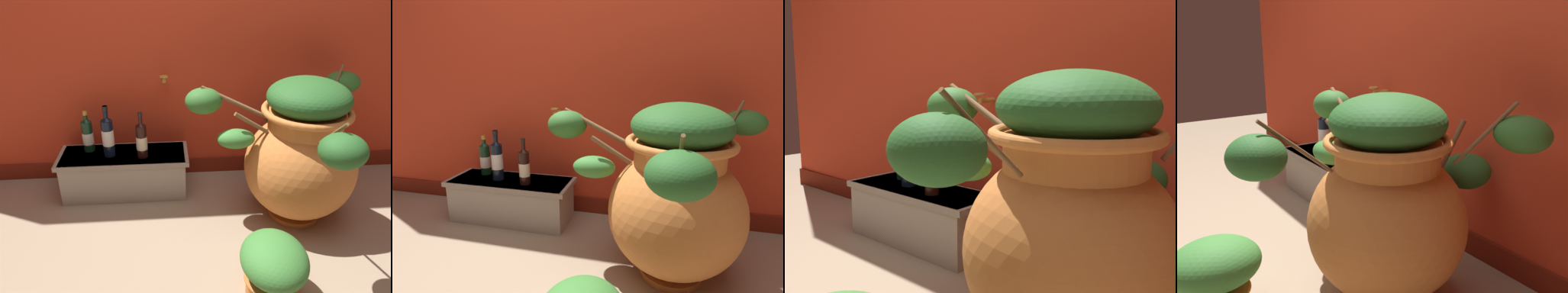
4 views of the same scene
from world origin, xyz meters
TOP-DOWN VIEW (x-y plane):
  - ground_plane at (0.00, 0.00)m, footprint 7.00×7.00m
  - terracotta_urn at (0.53, 0.53)m, footprint 1.12×1.15m
  - stone_ledge at (-0.52, 0.87)m, footprint 0.84×0.32m
  - wine_bottle_left at (-0.40, 0.83)m, footprint 0.07×0.07m
  - wine_bottle_middle at (-0.61, 0.86)m, footprint 0.07×0.07m
  - wine_bottle_right at (-0.75, 0.94)m, footprint 0.07×0.07m
  - potted_shrub at (0.23, -0.08)m, footprint 0.31×0.36m

SIDE VIEW (x-z plane):
  - ground_plane at x=0.00m, z-range 0.00..0.00m
  - stone_ledge at x=-0.52m, z-range 0.01..0.30m
  - potted_shrub at x=0.23m, z-range 0.02..0.33m
  - wine_bottle_right at x=-0.75m, z-range 0.27..0.54m
  - wine_bottle_left at x=-0.40m, z-range 0.26..0.56m
  - wine_bottle_middle at x=-0.61m, z-range 0.26..0.60m
  - terracotta_urn at x=0.53m, z-range 0.00..0.87m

